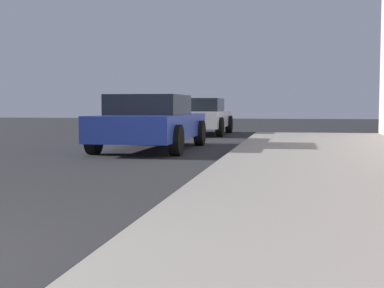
% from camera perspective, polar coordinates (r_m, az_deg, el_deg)
% --- Properties ---
extents(car_blue, '(1.99, 4.56, 1.27)m').
position_cam_1_polar(car_blue, '(12.87, -4.21, 2.29)').
color(car_blue, '#233899').
rests_on(car_blue, ground_plane).
extents(car_white, '(2.00, 4.15, 1.27)m').
position_cam_1_polar(car_white, '(19.46, 0.77, 2.88)').
color(car_white, white).
rests_on(car_white, ground_plane).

